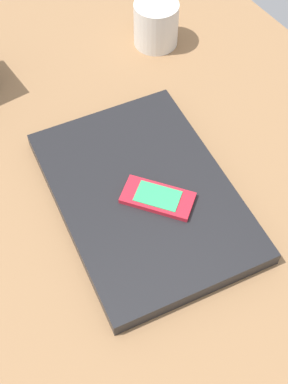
{
  "coord_description": "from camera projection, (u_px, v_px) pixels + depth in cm",
  "views": [
    {
      "loc": [
        -36.25,
        29.82,
        69.3
      ],
      "look_at": [
        2.43,
        5.11,
        5.0
      ],
      "focal_mm": 50.26,
      "sensor_mm": 36.0,
      "label": 1
    }
  ],
  "objects": [
    {
      "name": "cell_phone_on_laptop",
      "position": [
        157.0,
        196.0,
        0.78
      ],
      "size": [
        11.05,
        10.18,
        0.94
      ],
      "color": "red",
      "rests_on": "laptop_closed"
    },
    {
      "name": "desk_surface",
      "position": [
        181.0,
        202.0,
        0.82
      ],
      "size": [
        120.0,
        80.0,
        3.0
      ],
      "primitive_type": "cube",
      "color": "olive",
      "rests_on": "ground"
    },
    {
      "name": "coffee_mug",
      "position": [
        155.0,
        23.0,
        0.98
      ],
      "size": [
        11.32,
        8.19,
        8.3
      ],
      "color": "silver",
      "rests_on": "desk_surface"
    },
    {
      "name": "laptop_closed",
      "position": [
        144.0,
        195.0,
        0.8
      ],
      "size": [
        38.12,
        29.07,
        2.4
      ],
      "primitive_type": "cube",
      "rotation": [
        0.0,
        0.0,
        -0.13
      ],
      "color": "black",
      "rests_on": "desk_surface"
    }
  ]
}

